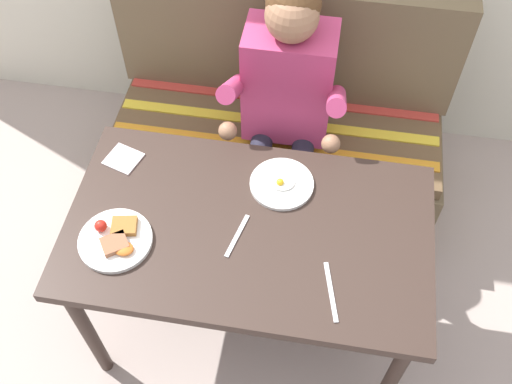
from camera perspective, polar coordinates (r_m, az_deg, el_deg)
The scene contains 9 objects.
ground_plane at distance 2.57m, azimuth -0.56°, elevation -12.21°, with size 8.00×8.00×0.00m, color #AB9991.
table at distance 2.00m, azimuth -0.71°, elevation -4.65°, with size 1.20×0.70×0.73m.
couch at distance 2.71m, azimuth 2.14°, elevation 5.50°, with size 1.44×0.56×1.00m.
person at distance 2.29m, azimuth 2.90°, elevation 8.98°, with size 0.45×0.61×1.21m.
plate_breakfast at distance 1.94m, azimuth -13.37°, elevation -4.44°, with size 0.24×0.24×0.05m.
plate_eggs at distance 2.02m, azimuth 2.49°, elevation 0.82°, with size 0.22×0.22×0.04m.
napkin at distance 2.15m, azimuth -12.68°, elevation 3.14°, with size 0.11×0.11×0.01m, color silver.
fork at distance 1.91m, azimuth -1.83°, elevation -4.24°, with size 0.01×0.17×0.01m, color silver.
knife at distance 1.82m, azimuth 7.24°, elevation -9.51°, with size 0.01×0.20×0.01m, color silver.
Camera 1 is at (0.20, -1.02, 2.35)m, focal length 41.46 mm.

